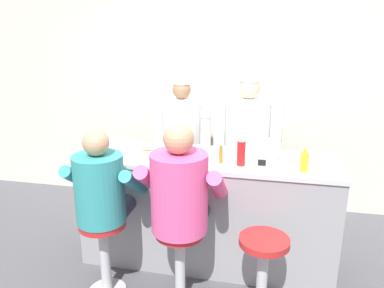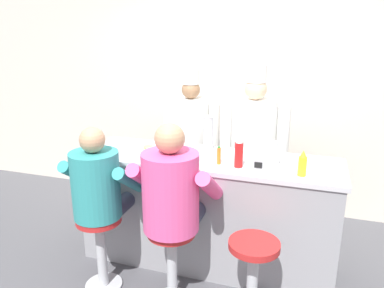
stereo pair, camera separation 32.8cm
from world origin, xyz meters
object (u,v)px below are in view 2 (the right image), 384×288
object	(u,v)px
cup_stack_steel	(208,133)
napkin_dispenser_chrome	(259,164)
mustard_bottle_yellow	(302,164)
hot_sauce_bottle_orange	(219,156)
ketchup_bottle_red	(239,153)
diner_seated_teal	(99,190)
breakfast_plate	(149,149)
empty_stool_round	(253,269)
coffee_mug_white	(199,157)
cook_in_whites_far	(253,145)
diner_seated_pink	(172,196)
cook_in_whites_near	(191,137)
cereal_bowl	(92,152)
water_pitcher_clear	(270,153)

from	to	relation	value
cup_stack_steel	napkin_dispenser_chrome	bearing A→B (deg)	-39.29
mustard_bottle_yellow	hot_sauce_bottle_orange	xyz separation A→B (m)	(-0.67, 0.05, -0.02)
ketchup_bottle_red	mustard_bottle_yellow	bearing A→B (deg)	-4.45
hot_sauce_bottle_orange	diner_seated_teal	bearing A→B (deg)	-150.53
breakfast_plate	empty_stool_round	xyz separation A→B (m)	(1.11, -0.69, -0.60)
coffee_mug_white	empty_stool_round	xyz separation A→B (m)	(0.58, -0.53, -0.63)
breakfast_plate	diner_seated_teal	world-z (taller)	diner_seated_teal
ketchup_bottle_red	empty_stool_round	xyz separation A→B (m)	(0.23, -0.51, -0.71)
ketchup_bottle_red	cook_in_whites_far	size ratio (longest dim) A/B	0.15
diner_seated_pink	coffee_mug_white	bearing A→B (deg)	83.68
diner_seated_teal	diner_seated_pink	bearing A→B (deg)	0.39
coffee_mug_white	cook_in_whites_near	size ratio (longest dim) A/B	0.08
coffee_mug_white	cup_stack_steel	world-z (taller)	cup_stack_steel
diner_seated_pink	cook_in_whites_near	world-z (taller)	cook_in_whites_near
breakfast_plate	diner_seated_pink	xyz separation A→B (m)	(0.48, -0.65, -0.13)
napkin_dispenser_chrome	diner_seated_pink	distance (m)	0.73
ketchup_bottle_red	diner_seated_teal	bearing A→B (deg)	-155.42
cereal_bowl	napkin_dispenser_chrome	bearing A→B (deg)	1.66
ketchup_bottle_red	coffee_mug_white	world-z (taller)	ketchup_bottle_red
water_pitcher_clear	hot_sauce_bottle_orange	bearing A→B (deg)	-162.58
cereal_bowl	napkin_dispenser_chrome	size ratio (longest dim) A/B	1.19
empty_stool_round	cook_in_whites_far	bearing A→B (deg)	100.17
hot_sauce_bottle_orange	diner_seated_pink	bearing A→B (deg)	-115.65
hot_sauce_bottle_orange	napkin_dispenser_chrome	world-z (taller)	hot_sauce_bottle_orange
hot_sauce_bottle_orange	empty_stool_round	world-z (taller)	hot_sauce_bottle_orange
mustard_bottle_yellow	cook_in_whites_far	distance (m)	0.99
ketchup_bottle_red	diner_seated_teal	xyz separation A→B (m)	(-1.04, -0.47, -0.28)
breakfast_plate	napkin_dispenser_chrome	bearing A→B (deg)	-12.93
napkin_dispenser_chrome	diner_seated_teal	distance (m)	1.30
coffee_mug_white	napkin_dispenser_chrome	world-z (taller)	napkin_dispenser_chrome
empty_stool_round	coffee_mug_white	bearing A→B (deg)	137.39
cook_in_whites_far	napkin_dispenser_chrome	bearing A→B (deg)	-78.30
empty_stool_round	breakfast_plate	bearing A→B (deg)	148.36
empty_stool_round	cook_in_whites_near	size ratio (longest dim) A/B	0.39
water_pitcher_clear	coffee_mug_white	world-z (taller)	water_pitcher_clear
mustard_bottle_yellow	diner_seated_pink	xyz separation A→B (m)	(-0.91, -0.43, -0.21)
napkin_dispenser_chrome	diner_seated_pink	world-z (taller)	diner_seated_pink
cup_stack_steel	empty_stool_round	xyz separation A→B (m)	(0.59, -0.88, -0.75)
water_pitcher_clear	cook_in_whites_far	world-z (taller)	cook_in_whites_far
mustard_bottle_yellow	coffee_mug_white	size ratio (longest dim) A/B	1.54
breakfast_plate	empty_stool_round	distance (m)	1.44
diner_seated_pink	diner_seated_teal	bearing A→B (deg)	-179.61
hot_sauce_bottle_orange	coffee_mug_white	bearing A→B (deg)	176.59
water_pitcher_clear	cup_stack_steel	bearing A→B (deg)	158.63
cup_stack_steel	hot_sauce_bottle_orange	bearing A→B (deg)	-61.83
water_pitcher_clear	breakfast_plate	size ratio (longest dim) A/B	0.76
water_pitcher_clear	cook_in_whites_far	xyz separation A→B (m)	(-0.24, 0.65, -0.14)
water_pitcher_clear	coffee_mug_white	distance (m)	0.60
mustard_bottle_yellow	cereal_bowl	distance (m)	1.82
breakfast_plate	ketchup_bottle_red	bearing A→B (deg)	-11.50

